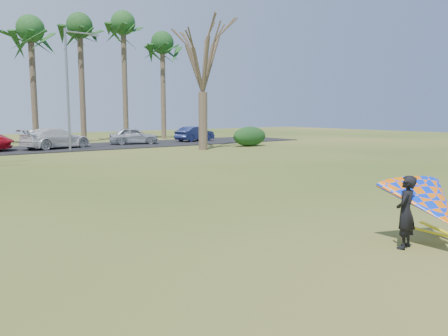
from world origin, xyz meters
TOP-DOWN VIEW (x-y plane):
  - ground at (0.00, 0.00)m, footprint 100.00×100.00m
  - parking_strip at (0.00, 25.00)m, footprint 46.00×7.00m
  - palm_6 at (2.00, 31.00)m, footprint 4.84×4.84m
  - palm_7 at (6.00, 31.00)m, footprint 4.84×4.84m
  - palm_8 at (10.00, 31.00)m, footprint 4.84×4.84m
  - palm_9 at (14.00, 31.00)m, footprint 4.84×4.84m
  - bare_tree_right at (10.00, 18.00)m, footprint 6.27×6.27m
  - streetlight at (2.16, 22.00)m, footprint 2.28×0.18m
  - hedge_near at (14.62, 18.45)m, footprint 3.02×1.37m
  - hedge_far at (17.14, 21.56)m, footprint 2.23×1.05m
  - car_3 at (1.80, 24.49)m, footprint 5.36×3.53m
  - car_4 at (8.10, 25.26)m, footprint 4.16×2.64m
  - car_5 at (14.03, 25.35)m, footprint 4.15×2.40m
  - kite_flyer at (1.08, -3.20)m, footprint 2.13×2.39m

SIDE VIEW (x-z plane):
  - ground at x=0.00m, z-range 0.00..0.00m
  - parking_strip at x=0.00m, z-range 0.00..0.06m
  - hedge_far at x=17.14m, z-range 0.00..1.24m
  - car_5 at x=14.03m, z-range 0.06..1.35m
  - car_4 at x=8.10m, z-range 0.06..1.38m
  - hedge_near at x=14.62m, z-range 0.00..1.51m
  - car_3 at x=1.80m, z-range 0.06..1.50m
  - kite_flyer at x=1.08m, z-range -0.17..1.85m
  - streetlight at x=2.16m, z-range 0.46..8.46m
  - bare_tree_right at x=10.00m, z-range 1.96..11.17m
  - palm_6 at x=2.00m, z-range 3.75..14.59m
  - palm_9 at x=14.00m, z-range 3.75..14.59m
  - palm_7 at x=6.00m, z-range 4.08..15.62m
  - palm_8 at x=10.00m, z-range 4.40..16.64m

